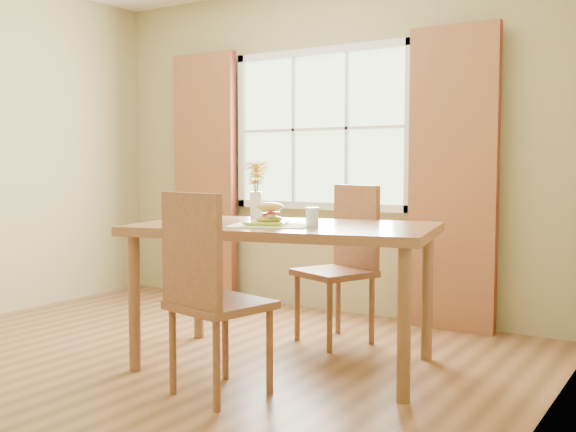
# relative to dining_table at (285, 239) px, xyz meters

# --- Properties ---
(room) EXTENTS (4.24, 3.84, 2.74)m
(room) POSITION_rel_dining_table_xyz_m (-0.60, -0.39, 0.59)
(room) COLOR brown
(room) RESTS_ON ground
(window) EXTENTS (1.62, 0.06, 1.32)m
(window) POSITION_rel_dining_table_xyz_m (-0.60, 1.48, 0.74)
(window) COLOR #A6D09D
(window) RESTS_ON room
(curtain_left) EXTENTS (0.65, 0.08, 2.20)m
(curtain_left) POSITION_rel_dining_table_xyz_m (-1.75, 1.39, 0.34)
(curtain_left) COLOR maroon
(curtain_left) RESTS_ON room
(curtain_right) EXTENTS (0.65, 0.08, 2.20)m
(curtain_right) POSITION_rel_dining_table_xyz_m (0.55, 1.39, 0.34)
(curtain_right) COLOR maroon
(curtain_right) RESTS_ON room
(dining_table) EXTENTS (1.92, 1.34, 0.85)m
(dining_table) POSITION_rel_dining_table_xyz_m (0.00, 0.00, 0.00)
(dining_table) COLOR brown
(dining_table) RESTS_ON room
(chair_near) EXTENTS (0.53, 0.53, 1.07)m
(chair_near) POSITION_rel_dining_table_xyz_m (-0.02, -0.71, -0.18)
(chair_near) COLOR brown
(chair_near) RESTS_ON room
(chair_far) EXTENTS (0.58, 0.58, 1.07)m
(chair_far) POSITION_rel_dining_table_xyz_m (0.04, 0.71, -0.18)
(chair_far) COLOR brown
(chair_far) RESTS_ON room
(placemat) EXTENTS (0.54, 0.47, 0.01)m
(placemat) POSITION_rel_dining_table_xyz_m (-0.01, -0.14, 0.09)
(placemat) COLOR silver
(placemat) RESTS_ON dining_table
(plate) EXTENTS (0.30, 0.30, 0.01)m
(plate) POSITION_rel_dining_table_xyz_m (-0.03, -0.14, 0.10)
(plate) COLOR #ACD635
(plate) RESTS_ON placemat
(croissant_sandwich) EXTENTS (0.20, 0.17, 0.12)m
(croissant_sandwich) POSITION_rel_dining_table_xyz_m (-0.02, -0.13, 0.16)
(croissant_sandwich) COLOR #DF9B4C
(croissant_sandwich) RESTS_ON plate
(water_glass) EXTENTS (0.07, 0.07, 0.11)m
(water_glass) POSITION_rel_dining_table_xyz_m (0.22, -0.05, 0.14)
(water_glass) COLOR silver
(water_glass) RESTS_ON dining_table
(flower_vase) EXTENTS (0.15, 0.15, 0.38)m
(flower_vase) POSITION_rel_dining_table_xyz_m (-0.32, 0.16, 0.32)
(flower_vase) COLOR silver
(flower_vase) RESTS_ON dining_table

